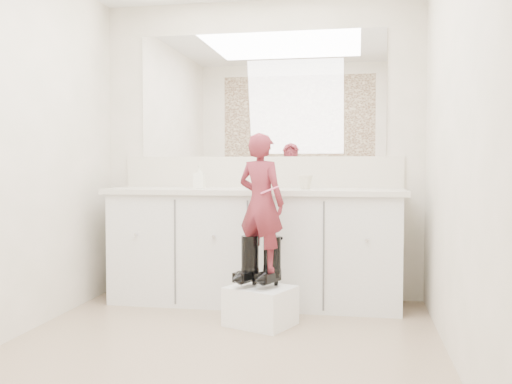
# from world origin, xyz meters

# --- Properties ---
(floor) EXTENTS (3.00, 3.00, 0.00)m
(floor) POSITION_xyz_m (0.00, 0.00, 0.00)
(floor) COLOR #8C705C
(floor) RESTS_ON ground
(wall_back) EXTENTS (2.60, 0.00, 2.60)m
(wall_back) POSITION_xyz_m (0.00, 1.50, 1.20)
(wall_back) COLOR beige
(wall_back) RESTS_ON floor
(wall_front) EXTENTS (2.60, 0.00, 2.60)m
(wall_front) POSITION_xyz_m (0.00, -1.50, 1.20)
(wall_front) COLOR beige
(wall_front) RESTS_ON floor
(wall_left) EXTENTS (0.00, 3.00, 3.00)m
(wall_left) POSITION_xyz_m (-1.30, 0.00, 1.20)
(wall_left) COLOR beige
(wall_left) RESTS_ON floor
(wall_right) EXTENTS (0.00, 3.00, 3.00)m
(wall_right) POSITION_xyz_m (1.30, 0.00, 1.20)
(wall_right) COLOR beige
(wall_right) RESTS_ON floor
(vanity_cabinet) EXTENTS (2.20, 0.55, 0.85)m
(vanity_cabinet) POSITION_xyz_m (0.00, 1.23, 0.42)
(vanity_cabinet) COLOR silver
(vanity_cabinet) RESTS_ON floor
(countertop) EXTENTS (2.28, 0.58, 0.04)m
(countertop) POSITION_xyz_m (0.00, 1.21, 0.87)
(countertop) COLOR beige
(countertop) RESTS_ON vanity_cabinet
(backsplash) EXTENTS (2.28, 0.03, 0.25)m
(backsplash) POSITION_xyz_m (0.00, 1.49, 1.02)
(backsplash) COLOR beige
(backsplash) RESTS_ON countertop
(mirror) EXTENTS (2.00, 0.02, 1.00)m
(mirror) POSITION_xyz_m (0.00, 1.49, 1.64)
(mirror) COLOR white
(mirror) RESTS_ON wall_back
(faucet) EXTENTS (0.08, 0.08, 0.10)m
(faucet) POSITION_xyz_m (0.00, 1.38, 0.94)
(faucet) COLOR silver
(faucet) RESTS_ON countertop
(cup) EXTENTS (0.14, 0.14, 0.11)m
(cup) POSITION_xyz_m (0.39, 1.23, 0.94)
(cup) COLOR beige
(cup) RESTS_ON countertop
(soap_bottle) EXTENTS (0.08, 0.09, 0.18)m
(soap_bottle) POSITION_xyz_m (-0.44, 1.22, 0.98)
(soap_bottle) COLOR white
(soap_bottle) RESTS_ON countertop
(step_stool) EXTENTS (0.50, 0.47, 0.26)m
(step_stool) POSITION_xyz_m (0.15, 0.63, 0.13)
(step_stool) COLOR white
(step_stool) RESTS_ON floor
(boot_left) EXTENTS (0.20, 0.26, 0.34)m
(boot_left) POSITION_xyz_m (0.08, 0.65, 0.43)
(boot_left) COLOR black
(boot_left) RESTS_ON step_stool
(boot_right) EXTENTS (0.20, 0.26, 0.34)m
(boot_right) POSITION_xyz_m (0.23, 0.65, 0.43)
(boot_right) COLOR black
(boot_right) RESTS_ON step_stool
(toddler) EXTENTS (0.40, 0.33, 0.92)m
(toddler) POSITION_xyz_m (0.15, 0.65, 0.82)
(toddler) COLOR #B33749
(toddler) RESTS_ON step_stool
(toothbrush) EXTENTS (0.13, 0.06, 0.06)m
(toothbrush) POSITION_xyz_m (0.22, 0.57, 0.91)
(toothbrush) COLOR pink
(toothbrush) RESTS_ON toddler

